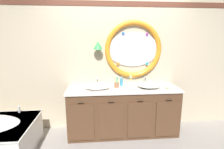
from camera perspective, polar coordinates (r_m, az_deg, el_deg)
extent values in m
plane|color=gray|center=(3.21, 2.75, -20.64)|extent=(14.00, 14.00, 0.00)
cube|color=beige|center=(3.32, 1.57, 4.50)|extent=(6.40, 0.08, 2.60)
cube|color=brown|center=(3.30, 1.78, 22.22)|extent=(6.27, 0.01, 0.09)
ellipsoid|color=silver|center=(3.30, 7.00, 8.10)|extent=(0.97, 0.02, 0.64)
torus|color=orange|center=(3.29, 7.02, 8.10)|extent=(1.07, 0.09, 1.07)
cube|color=purple|center=(3.42, 15.09, 7.60)|extent=(0.05, 0.01, 0.05)
cube|color=purple|center=(3.34, 11.40, 12.76)|extent=(0.05, 0.01, 0.05)
cube|color=#2866B7|center=(3.24, 3.70, 13.29)|extent=(0.05, 0.01, 0.05)
cube|color=red|center=(3.22, -1.54, 8.37)|extent=(0.04, 0.01, 0.04)
cube|color=orange|center=(3.26, 1.98, 3.58)|extent=(0.05, 0.01, 0.05)
cube|color=teal|center=(3.38, 11.43, 3.51)|extent=(0.05, 0.01, 0.05)
cylinder|color=#4C3823|center=(3.19, -4.65, 9.89)|extent=(0.02, 0.09, 0.02)
cone|color=green|center=(3.14, -4.63, 9.49)|extent=(0.17, 0.17, 0.14)
cube|color=brown|center=(3.26, 3.57, -11.92)|extent=(1.94, 0.58, 0.83)
cube|color=silver|center=(3.11, 3.67, -4.68)|extent=(1.97, 0.61, 0.03)
cube|color=silver|center=(3.39, 2.93, -4.55)|extent=(1.94, 0.02, 0.11)
cube|color=brown|center=(2.98, -9.97, -15.33)|extent=(0.41, 0.02, 0.63)
cylinder|color=#422D1E|center=(2.83, -10.25, -9.01)|extent=(0.10, 0.01, 0.01)
cube|color=brown|center=(2.98, -0.32, -15.16)|extent=(0.41, 0.02, 0.63)
cylinder|color=#422D1E|center=(2.82, -0.31, -8.84)|extent=(0.10, 0.01, 0.01)
cube|color=brown|center=(3.05, 9.08, -14.61)|extent=(0.41, 0.02, 0.63)
cylinder|color=#422D1E|center=(2.90, 9.37, -8.41)|extent=(0.10, 0.01, 0.01)
cube|color=brown|center=(3.20, 17.76, -13.76)|extent=(0.41, 0.02, 0.63)
cylinder|color=#422D1E|center=(3.06, 18.27, -7.82)|extent=(0.10, 0.01, 0.01)
cylinder|color=silver|center=(3.41, -28.14, -10.05)|extent=(0.04, 0.04, 0.11)
ellipsoid|color=white|center=(3.02, -4.85, -3.78)|extent=(0.41, 0.28, 0.11)
torus|color=white|center=(3.02, -4.85, -3.73)|extent=(0.43, 0.43, 0.02)
cylinder|color=silver|center=(3.02, -4.85, -3.73)|extent=(0.03, 0.03, 0.01)
ellipsoid|color=white|center=(3.16, 12.01, -3.37)|extent=(0.38, 0.31, 0.10)
torus|color=white|center=(3.16, 12.01, -3.33)|extent=(0.40, 0.40, 0.02)
cylinder|color=silver|center=(3.16, 12.01, -3.33)|extent=(0.03, 0.03, 0.01)
cylinder|color=silver|center=(3.27, -4.87, -3.39)|extent=(0.05, 0.05, 0.02)
cylinder|color=silver|center=(3.25, -4.89, -2.04)|extent=(0.02, 0.02, 0.14)
sphere|color=silver|center=(3.24, -4.91, -0.86)|extent=(0.03, 0.03, 0.03)
cylinder|color=silver|center=(3.18, -4.91, -1.11)|extent=(0.02, 0.13, 0.02)
cylinder|color=silver|center=(3.27, -6.21, -3.07)|extent=(0.04, 0.04, 0.06)
cylinder|color=silver|center=(3.27, -3.54, -3.02)|extent=(0.04, 0.04, 0.06)
cube|color=silver|center=(3.26, -6.22, -2.50)|extent=(0.05, 0.01, 0.01)
cube|color=silver|center=(3.26, -3.55, -2.45)|extent=(0.05, 0.01, 0.01)
cylinder|color=silver|center=(3.40, 10.78, -2.97)|extent=(0.05, 0.05, 0.02)
cylinder|color=silver|center=(3.38, 10.83, -1.78)|extent=(0.02, 0.02, 0.13)
sphere|color=silver|center=(3.37, 10.87, -0.75)|extent=(0.03, 0.03, 0.03)
cylinder|color=silver|center=(3.32, 11.12, -0.95)|extent=(0.02, 0.11, 0.02)
cylinder|color=silver|center=(3.37, 9.35, -2.69)|extent=(0.04, 0.04, 0.06)
cylinder|color=silver|center=(3.42, 12.21, -2.60)|extent=(0.04, 0.04, 0.06)
cube|color=silver|center=(3.36, 9.37, -2.13)|extent=(0.05, 0.01, 0.01)
cube|color=silver|center=(3.41, 12.24, -2.05)|extent=(0.05, 0.01, 0.01)
cylinder|color=#996647|center=(3.11, 1.50, -3.52)|extent=(0.09, 0.09, 0.09)
torus|color=#996647|center=(3.10, 1.50, -2.76)|extent=(0.09, 0.09, 0.01)
cylinder|color=green|center=(3.10, 1.94, -2.50)|extent=(0.02, 0.03, 0.17)
cube|color=white|center=(3.08, 1.95, -0.74)|extent=(0.02, 0.02, 0.02)
cylinder|color=#19ADB2|center=(3.12, 1.58, -2.29)|extent=(0.01, 0.04, 0.19)
cube|color=white|center=(3.10, 1.59, -0.42)|extent=(0.02, 0.02, 0.02)
cylinder|color=yellow|center=(3.10, 1.10, -2.39)|extent=(0.01, 0.03, 0.19)
cube|color=white|center=(3.07, 1.10, -0.49)|extent=(0.02, 0.02, 0.02)
cylinder|color=#19ADB2|center=(3.09, 1.54, -2.43)|extent=(0.03, 0.02, 0.19)
cube|color=white|center=(3.06, 1.55, -0.52)|extent=(0.02, 0.02, 0.02)
cylinder|color=silver|center=(3.21, 6.14, -3.03)|extent=(0.08, 0.08, 0.10)
torus|color=silver|center=(3.20, 6.15, -2.20)|extent=(0.09, 0.09, 0.01)
cylinder|color=yellow|center=(3.20, 6.34, -2.30)|extent=(0.02, 0.03, 0.15)
cube|color=white|center=(3.18, 6.38, -0.77)|extent=(0.02, 0.02, 0.02)
cylinder|color=#19ADB2|center=(3.21, 5.90, -2.03)|extent=(0.04, 0.04, 0.18)
cube|color=white|center=(3.18, 5.93, -0.26)|extent=(0.02, 0.02, 0.03)
cylinder|color=orange|center=(3.18, 6.02, -2.26)|extent=(0.01, 0.02, 0.17)
cube|color=white|center=(3.16, 6.06, -0.60)|extent=(0.02, 0.02, 0.02)
cylinder|color=#388EBC|center=(3.21, 3.10, -2.48)|extent=(0.05, 0.05, 0.15)
cylinder|color=silver|center=(3.19, 3.12, -1.01)|extent=(0.03, 0.03, 0.02)
cylinder|color=silver|center=(3.17, 3.17, -0.83)|extent=(0.01, 0.04, 0.01)
cube|color=beige|center=(3.20, 18.72, -4.39)|extent=(0.16, 0.13, 0.02)
cube|color=beige|center=(3.20, 18.74, -4.13)|extent=(0.15, 0.12, 0.02)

